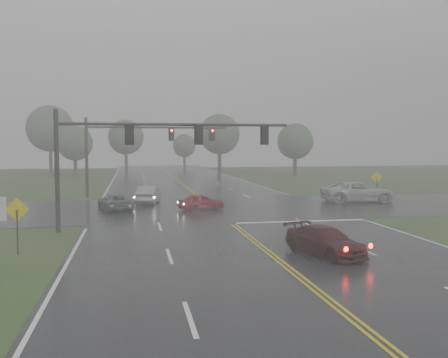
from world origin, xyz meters
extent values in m
plane|color=#27431C|center=(0.00, 0.00, 0.00)|extent=(180.00, 180.00, 0.00)
cube|color=black|center=(0.00, 20.00, 0.00)|extent=(18.00, 160.00, 0.02)
cube|color=black|center=(0.00, 22.00, 0.00)|extent=(120.00, 14.00, 0.02)
cube|color=white|center=(4.50, 14.40, 0.00)|extent=(8.50, 0.50, 0.01)
imported|color=#340B09|center=(2.33, 5.01, 0.00)|extent=(3.06, 4.65, 1.25)
imported|color=maroon|center=(-0.99, 21.28, 0.00)|extent=(3.72, 2.23, 1.18)
imported|color=#97999E|center=(-4.78, 26.12, 0.00)|extent=(2.33, 4.60, 1.45)
imported|color=#505257|center=(-7.39, 22.30, 0.00)|extent=(2.98, 4.75, 1.23)
imported|color=silver|center=(12.84, 23.78, 0.00)|extent=(6.40, 3.31, 1.73)
cylinder|color=black|center=(-10.20, 13.30, 3.44)|extent=(0.27, 0.27, 6.89)
cylinder|color=black|center=(-10.20, 13.30, 6.12)|extent=(0.17, 0.17, 0.77)
cylinder|color=black|center=(-3.54, 13.30, 6.07)|extent=(13.32, 0.17, 0.17)
cube|color=black|center=(-6.20, 13.30, 5.50)|extent=(0.33, 0.27, 1.00)
cube|color=black|center=(-6.20, 13.45, 5.50)|extent=(0.53, 0.03, 1.20)
cube|color=black|center=(-2.21, 13.30, 5.50)|extent=(0.33, 0.27, 1.00)
cube|color=black|center=(-2.21, 13.45, 5.50)|extent=(0.53, 0.03, 1.20)
cube|color=black|center=(1.79, 13.30, 5.50)|extent=(0.33, 0.27, 1.00)
cube|color=black|center=(1.79, 13.45, 5.50)|extent=(0.53, 0.03, 1.20)
cylinder|color=black|center=(-10.20, 31.61, 3.69)|extent=(0.29, 0.29, 7.38)
cylinder|color=black|center=(-10.20, 31.61, 6.56)|extent=(0.18, 0.18, 0.82)
cylinder|color=black|center=(-3.70, 31.61, 6.51)|extent=(13.00, 0.18, 0.18)
cube|color=black|center=(-6.30, 31.61, 5.89)|extent=(0.35, 0.29, 1.08)
cube|color=black|center=(-6.30, 31.77, 5.89)|extent=(0.56, 0.03, 1.28)
cylinder|color=#FF0C05|center=(-6.30, 31.45, 6.23)|extent=(0.23, 0.06, 0.23)
cube|color=black|center=(-2.40, 31.61, 5.89)|extent=(0.35, 0.29, 1.08)
cube|color=black|center=(-2.40, 31.77, 5.89)|extent=(0.56, 0.03, 1.28)
cylinder|color=#FF0C05|center=(-2.40, 31.45, 6.23)|extent=(0.23, 0.06, 0.23)
cube|color=black|center=(1.50, 31.61, 5.89)|extent=(0.35, 0.29, 1.08)
cube|color=black|center=(1.50, 31.77, 5.89)|extent=(0.56, 0.03, 1.28)
cylinder|color=#FF0C05|center=(1.50, 31.45, 6.23)|extent=(0.23, 0.06, 0.23)
cylinder|color=black|center=(-11.15, 7.65, 1.01)|extent=(0.07, 0.07, 2.03)
cube|color=#D7C00C|center=(-11.15, 7.67, 2.03)|extent=(1.06, 0.07, 1.06)
cylinder|color=black|center=(14.80, 24.34, 1.04)|extent=(0.07, 0.07, 2.09)
cube|color=#D7C00C|center=(14.80, 24.37, 2.09)|extent=(1.10, 0.08, 1.10)
cylinder|color=#322620|center=(-14.50, 61.67, 1.49)|extent=(0.53, 0.53, 2.97)
sphere|color=#3B5237|center=(-14.50, 61.67, 5.12)|extent=(5.28, 5.28, 5.28)
cylinder|color=#322620|center=(8.44, 67.45, 1.92)|extent=(0.62, 0.62, 3.85)
sphere|color=#3B5237|center=(8.44, 67.45, 6.63)|extent=(6.84, 6.84, 6.84)
cylinder|color=#322620|center=(-7.22, 77.57, 1.81)|extent=(0.57, 0.57, 3.62)
sphere|color=#3B5237|center=(-7.22, 77.57, 6.23)|extent=(6.43, 6.43, 6.43)
cylinder|color=#322620|center=(18.66, 58.04, 1.56)|extent=(0.58, 0.58, 3.12)
sphere|color=#3B5237|center=(18.66, 58.04, 5.38)|extent=(5.55, 5.55, 5.55)
cylinder|color=#322620|center=(-19.64, 72.29, 2.19)|extent=(0.56, 0.56, 4.39)
sphere|color=#3B5237|center=(-19.64, 72.29, 7.56)|extent=(7.80, 7.80, 7.80)
cylinder|color=#322620|center=(4.52, 87.54, 1.34)|extent=(0.54, 0.54, 2.69)
sphere|color=#3B5237|center=(4.52, 87.54, 4.63)|extent=(4.78, 4.78, 4.78)
camera|label=1|loc=(-6.03, -15.70, 4.94)|focal=40.00mm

